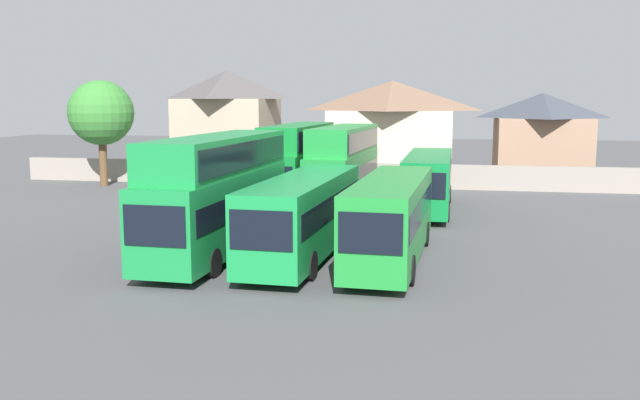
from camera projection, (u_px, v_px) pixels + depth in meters
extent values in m
plane|color=#4C4C4F|center=(361.00, 197.00, 46.35)|extent=(140.00, 140.00, 0.00)
cube|color=gray|center=(371.00, 175.00, 51.35)|extent=(56.00, 0.50, 1.80)
cube|color=#18843D|center=(218.00, 210.00, 28.98)|extent=(3.01, 11.75, 3.13)
cube|color=black|center=(154.00, 226.00, 23.28)|extent=(2.27, 0.16, 1.41)
cube|color=black|center=(218.00, 201.00, 28.92)|extent=(3.01, 10.82, 0.99)
cube|color=#18843D|center=(219.00, 154.00, 28.92)|extent=(2.93, 11.17, 1.54)
cube|color=black|center=(219.00, 154.00, 28.92)|extent=(3.00, 10.59, 1.08)
cylinder|color=black|center=(213.00, 263.00, 25.43)|extent=(0.34, 1.11, 1.10)
cylinder|color=black|center=(154.00, 260.00, 25.95)|extent=(0.34, 1.11, 1.10)
cylinder|color=black|center=(270.00, 228.00, 32.40)|extent=(0.34, 1.11, 1.10)
cylinder|color=black|center=(223.00, 225.00, 32.93)|extent=(0.34, 1.11, 1.10)
cube|color=#188C40|center=(304.00, 213.00, 28.51)|extent=(3.02, 11.59, 3.01)
cube|color=black|center=(261.00, 230.00, 22.91)|extent=(2.21, 0.18, 1.35)
cube|color=black|center=(304.00, 205.00, 28.46)|extent=(3.02, 10.67, 0.95)
cylinder|color=black|center=(311.00, 266.00, 25.01)|extent=(0.35, 1.11, 1.10)
cylinder|color=black|center=(250.00, 262.00, 25.53)|extent=(0.35, 1.11, 1.10)
cylinder|color=black|center=(348.00, 230.00, 31.87)|extent=(0.35, 1.11, 1.10)
cylinder|color=black|center=(300.00, 228.00, 32.39)|extent=(0.35, 1.11, 1.10)
cube|color=#1E8A31|center=(391.00, 216.00, 27.67)|extent=(2.86, 11.06, 3.04)
cube|color=black|center=(370.00, 233.00, 22.31)|extent=(2.13, 0.17, 1.37)
cube|color=black|center=(392.00, 207.00, 27.62)|extent=(2.87, 10.19, 0.96)
cylinder|color=black|center=(410.00, 270.00, 24.33)|extent=(0.34, 1.11, 1.10)
cylinder|color=black|center=(348.00, 267.00, 24.83)|extent=(0.34, 1.11, 1.10)
cylinder|color=black|center=(425.00, 234.00, 30.89)|extent=(0.34, 1.11, 1.10)
cylinder|color=black|center=(376.00, 232.00, 31.39)|extent=(0.34, 1.11, 1.10)
cube|color=#127B2E|center=(298.00, 175.00, 42.23)|extent=(2.73, 10.75, 3.11)
cube|color=black|center=(273.00, 179.00, 36.99)|extent=(2.14, 0.14, 1.40)
cube|color=black|center=(298.00, 169.00, 42.17)|extent=(2.75, 9.89, 0.98)
cube|color=#127B2E|center=(299.00, 137.00, 42.15)|extent=(2.67, 10.21, 1.54)
cube|color=black|center=(299.00, 137.00, 42.15)|extent=(2.74, 9.68, 1.08)
cylinder|color=black|center=(303.00, 206.00, 38.99)|extent=(0.33, 1.11, 1.10)
cylinder|color=black|center=(265.00, 204.00, 39.46)|extent=(0.33, 1.11, 1.10)
cylinder|color=black|center=(326.00, 191.00, 45.39)|extent=(0.33, 1.11, 1.10)
cylinder|color=black|center=(294.00, 190.00, 45.86)|extent=(0.33, 1.11, 1.10)
cube|color=#1F8E39|center=(343.00, 177.00, 41.57)|extent=(3.06, 10.63, 2.99)
cube|color=black|center=(322.00, 182.00, 36.45)|extent=(2.17, 0.20, 1.34)
cube|color=black|center=(343.00, 172.00, 41.52)|extent=(3.05, 9.80, 0.94)
cube|color=#1F8E39|center=(344.00, 139.00, 41.49)|extent=(2.98, 10.11, 1.58)
cube|color=black|center=(344.00, 139.00, 41.49)|extent=(3.04, 9.59, 1.10)
cylinder|color=black|center=(351.00, 208.00, 38.36)|extent=(0.36, 1.12, 1.10)
cylinder|color=black|center=(311.00, 206.00, 38.90)|extent=(0.36, 1.12, 1.10)
cylinder|color=black|center=(371.00, 192.00, 44.62)|extent=(0.36, 1.12, 1.10)
cylinder|color=black|center=(337.00, 191.00, 45.16)|extent=(0.36, 1.12, 1.10)
cube|color=#107B35|center=(429.00, 180.00, 40.39)|extent=(2.60, 11.37, 2.98)
cube|color=black|center=(424.00, 186.00, 34.82)|extent=(2.20, 0.10, 1.34)
cube|color=black|center=(429.00, 174.00, 40.34)|extent=(2.64, 10.46, 0.94)
cylinder|color=black|center=(447.00, 212.00, 36.95)|extent=(0.31, 1.10, 1.10)
cylinder|color=black|center=(404.00, 210.00, 37.39)|extent=(0.31, 1.10, 1.10)
cylinder|color=black|center=(449.00, 194.00, 43.77)|extent=(0.31, 1.10, 1.10)
cylinder|color=black|center=(412.00, 193.00, 44.21)|extent=(0.31, 1.10, 1.10)
cube|color=tan|center=(228.00, 136.00, 61.90)|extent=(7.95, 7.82, 6.56)
pyramid|color=#514C4C|center=(227.00, 85.00, 61.24)|extent=(8.35, 8.22, 2.52)
cube|color=beige|center=(392.00, 143.00, 59.25)|extent=(10.26, 7.84, 5.58)
pyramid|color=brown|center=(392.00, 96.00, 58.66)|extent=(10.77, 8.23, 2.51)
cube|color=#9E7A60|center=(540.00, 149.00, 56.21)|extent=(7.19, 7.56, 5.04)
pyramid|color=#3D424C|center=(543.00, 105.00, 55.69)|extent=(7.55, 7.94, 2.00)
cylinder|color=brown|center=(103.00, 161.00, 51.97)|extent=(0.59, 0.59, 3.83)
sphere|color=#387F33|center=(101.00, 113.00, 51.44)|extent=(4.85, 4.85, 4.85)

